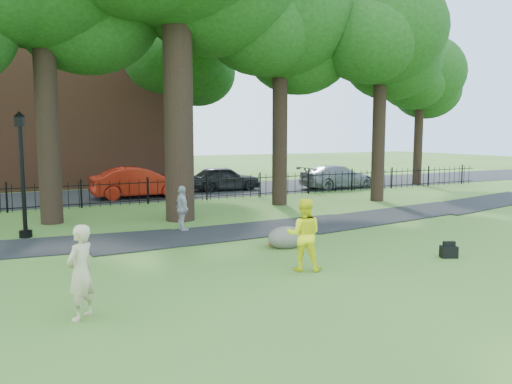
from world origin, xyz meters
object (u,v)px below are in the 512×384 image
lamppost (23,176)px  red_sedan (139,182)px  man (304,235)px  woman (81,272)px  boulder (286,236)px

lamppost → red_sedan: bearing=74.8°
man → red_sedan: size_ratio=0.36×
woman → man: man is taller
lamppost → man: bearing=-31.8°
woman → man: (5.30, 0.96, 0.02)m
man → lamppost: lamppost is taller
woman → boulder: 7.05m
boulder → lamppost: size_ratio=0.29×
man → lamppost: 9.52m
man → boulder: (0.88, 2.37, -0.55)m
man → red_sedan: man is taller
boulder → woman: bearing=-151.6°
woman → boulder: (6.18, 3.34, -0.53)m
woman → red_sedan: bearing=-149.6°
man → red_sedan: 15.65m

